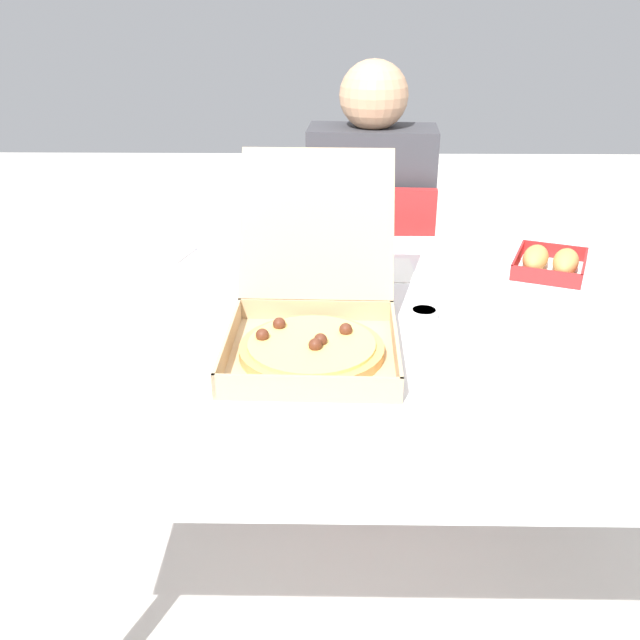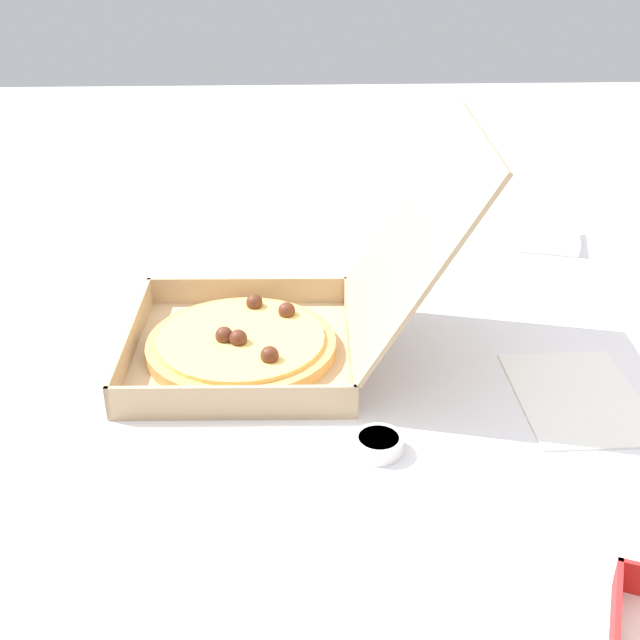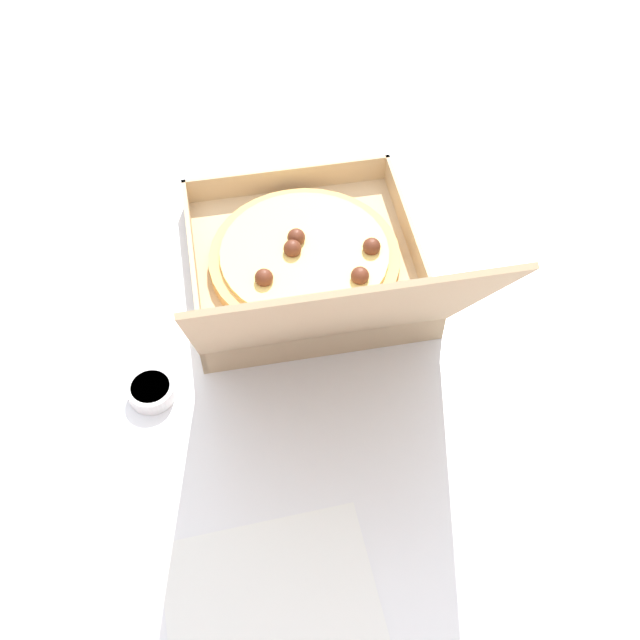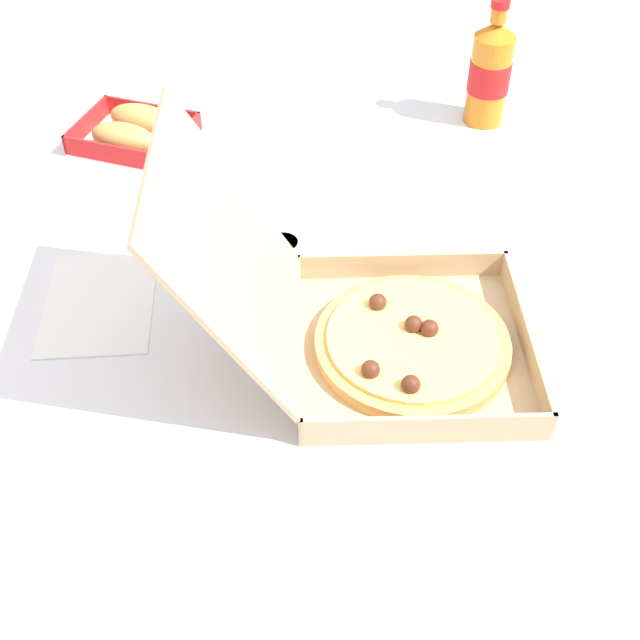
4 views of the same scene
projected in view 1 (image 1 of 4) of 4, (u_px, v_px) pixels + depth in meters
The scene contains 9 objects.
ground_plane at pixel (355, 602), 1.69m from camera, with size 10.00×10.00×0.00m, color beige.
dining_table at pixel (362, 353), 1.41m from camera, with size 1.42×1.07×0.73m.
chair at pixel (368, 291), 2.18m from camera, with size 0.42×0.42×0.83m.
diner_person at pixel (370, 220), 2.15m from camera, with size 0.37×0.42×1.15m.
pizza_box_open at pixel (313, 324), 1.27m from camera, with size 0.31×0.46×0.31m.
bread_side_box at pixel (550, 262), 1.61m from camera, with size 0.21×0.23×0.06m.
paper_menu at pixel (367, 270), 1.63m from camera, with size 0.21×0.15×0.00m, color white.
napkin_pile at pixel (165, 252), 1.72m from camera, with size 0.11×0.11×0.02m, color white.
dipping_sauce_cup at pixel (424, 314), 1.39m from camera, with size 0.06×0.06×0.02m.
Camera 1 is at (-0.07, -1.25, 1.33)m, focal length 39.99 mm.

